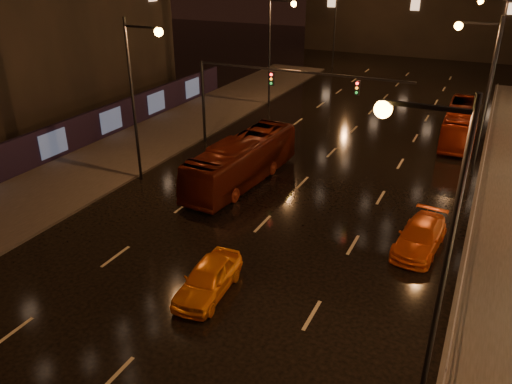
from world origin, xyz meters
The scene contains 10 objects.
ground centered at (0.00, 20.00, 0.00)m, with size 140.00×140.00×0.00m, color black.
sidewalk_left centered at (-13.50, 15.00, 0.07)m, with size 7.00×70.00×0.15m, color #38332D.
hoarding_left centered at (-17.20, 12.00, 1.25)m, with size 0.30×46.00×2.50m, color black.
traffic_signal centered at (-5.06, 20.00, 4.74)m, with size 15.31×0.32×6.20m.
streetlight_right centered at (8.92, 2.00, 6.43)m, with size 2.64×0.50×10.00m.
railing_right centered at (10.20, 18.00, 0.90)m, with size 0.05×56.00×1.00m.
bus_red centered at (-3.51, 14.46, 1.45)m, with size 2.44×10.41×2.90m, color #53160B.
bus_curb centered at (8.10, 29.10, 1.35)m, with size 2.27×9.71×2.71m, color maroon.
taxi_near centered at (0.50, 3.49, 0.72)m, with size 1.70×4.24×1.44m, color orange.
taxi_far centered at (8.00, 11.06, 0.68)m, with size 1.90×4.67×1.36m, color #DA5414.
Camera 1 is at (9.91, -11.38, 13.05)m, focal length 35.00 mm.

